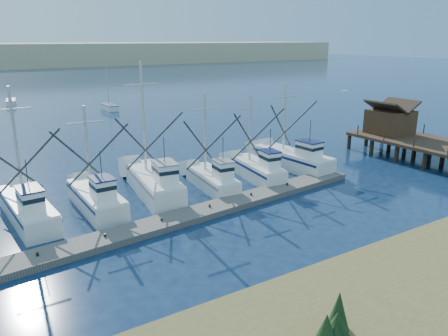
{
  "coord_description": "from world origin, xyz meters",
  "views": [
    {
      "loc": [
        -19.43,
        -18.68,
        12.16
      ],
      "look_at": [
        -2.71,
        8.0,
        2.8
      ],
      "focal_mm": 35.0,
      "sensor_mm": 36.0,
      "label": 1
    }
  ],
  "objects_px": {
    "floating_dock": "(187,217)",
    "sailboat_near": "(109,107)",
    "timber_pier": "(418,134)",
    "sailboat_far": "(11,102)"
  },
  "relations": [
    {
      "from": "floating_dock",
      "to": "sailboat_near",
      "type": "xyz_separation_m",
      "value": [
        10.91,
        50.68,
        0.29
      ]
    },
    {
      "from": "floating_dock",
      "to": "sailboat_near",
      "type": "height_order",
      "value": "sailboat_near"
    },
    {
      "from": "floating_dock",
      "to": "sailboat_far",
      "type": "relative_size",
      "value": 4.04
    },
    {
      "from": "floating_dock",
      "to": "sailboat_far",
      "type": "height_order",
      "value": "sailboat_far"
    },
    {
      "from": "timber_pier",
      "to": "sailboat_near",
      "type": "distance_m",
      "value": 51.85
    },
    {
      "from": "sailboat_far",
      "to": "sailboat_near",
      "type": "bearing_deg",
      "value": -41.46
    },
    {
      "from": "timber_pier",
      "to": "sailboat_far",
      "type": "bearing_deg",
      "value": 115.55
    },
    {
      "from": "timber_pier",
      "to": "sailboat_near",
      "type": "xyz_separation_m",
      "value": [
        -17.24,
        48.86,
        -2.07
      ]
    },
    {
      "from": "floating_dock",
      "to": "sailboat_far",
      "type": "xyz_separation_m",
      "value": [
        -3.0,
        66.95,
        0.29
      ]
    },
    {
      "from": "sailboat_near",
      "to": "floating_dock",
      "type": "bearing_deg",
      "value": -102.03
    }
  ]
}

